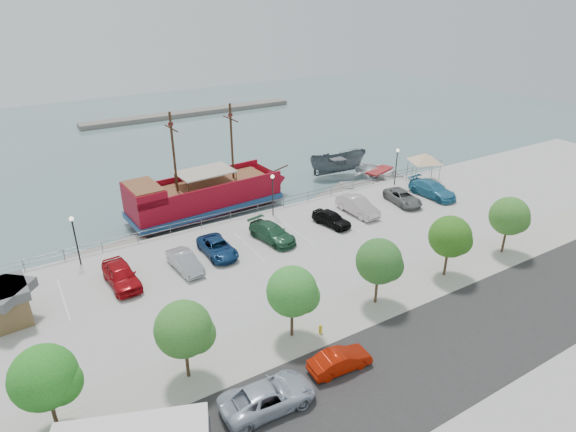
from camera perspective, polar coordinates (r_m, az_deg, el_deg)
ground at (r=43.13m, az=2.52°, el=-4.28°), size 160.00×160.00×0.00m
land_slab at (r=31.29m, az=25.72°, el=-19.60°), size 100.00×58.00×1.20m
street at (r=32.86m, az=18.68°, el=-14.32°), size 100.00×8.00×0.04m
sidewalk at (r=36.01m, az=11.50°, el=-9.50°), size 100.00×4.00×0.05m
seawall_railing at (r=48.41m, az=-2.55°, el=1.18°), size 50.00×0.06×1.00m
far_shore at (r=93.86m, az=-11.37°, el=11.90°), size 40.00×3.00×0.80m
pirate_ship at (r=50.91m, az=-8.44°, el=2.67°), size 18.50×6.24×11.56m
patrol_boat at (r=60.62m, az=5.92°, el=6.02°), size 7.87×4.45×2.87m
speedboat at (r=60.65m, az=10.78°, el=4.96°), size 6.56×7.78×1.38m
dock_west at (r=45.79m, az=-20.51°, el=-3.86°), size 7.24×2.99×0.40m
dock_mid at (r=54.48m, az=5.05°, el=2.40°), size 7.12×4.49×0.39m
dock_east at (r=58.11m, az=10.00°, el=3.62°), size 7.96×5.07×0.44m
shed at (r=37.32m, az=-30.75°, el=-8.97°), size 3.53×3.53×2.73m
canopy_tent at (r=57.50m, az=16.02°, el=7.14°), size 6.01×6.01×3.83m
street_van at (r=27.20m, az=-2.37°, el=-20.56°), size 5.33×2.64×1.45m
street_sedan at (r=29.43m, az=6.17°, el=-16.66°), size 3.93×1.61×1.27m
fire_hydrant at (r=31.98m, az=3.87°, el=-13.20°), size 0.24×0.24×0.69m
lamp_post_left at (r=41.47m, az=-24.01°, el=-1.75°), size 0.36×0.36×4.28m
lamp_post_mid at (r=46.42m, az=-1.83°, el=3.34°), size 0.36×0.36×4.28m
lamp_post_right at (r=55.55m, az=12.76°, el=6.45°), size 0.36×0.36×4.28m
tree_a at (r=26.98m, az=-26.60°, el=-16.86°), size 3.30×3.20×5.00m
tree_b at (r=27.68m, az=-11.94°, el=-13.11°), size 3.30×3.20×5.00m
tree_c at (r=30.04m, az=0.79°, el=-9.06°), size 3.30×3.20×5.00m
tree_d at (r=33.71m, az=10.98°, el=-5.42°), size 3.30×3.20×5.00m
tree_e at (r=38.33m, az=18.86°, el=-2.45°), size 3.30×3.20×5.00m
tree_f at (r=43.58m, az=24.91°, el=-0.12°), size 3.30×3.20×5.00m
parked_car_a at (r=38.46m, az=-19.17°, el=-6.61°), size 2.26×5.02×1.67m
parked_car_b at (r=39.15m, az=-12.12°, el=-5.31°), size 1.88×4.39×1.41m
parked_car_c at (r=40.81m, az=-8.35°, el=-3.71°), size 2.24×4.79×1.32m
parked_car_d at (r=42.63m, az=-1.89°, el=-2.00°), size 2.93×5.35×1.47m
parked_car_e at (r=45.54m, az=5.18°, el=-0.28°), size 2.45×4.34×1.39m
parked_car_f at (r=48.17m, az=8.26°, el=1.19°), size 1.96×5.08×1.65m
parked_car_g at (r=51.50m, az=13.45°, el=2.16°), size 2.83×5.03×1.33m
parked_car_h at (r=54.08m, az=16.74°, el=3.06°), size 2.59×5.68×1.61m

